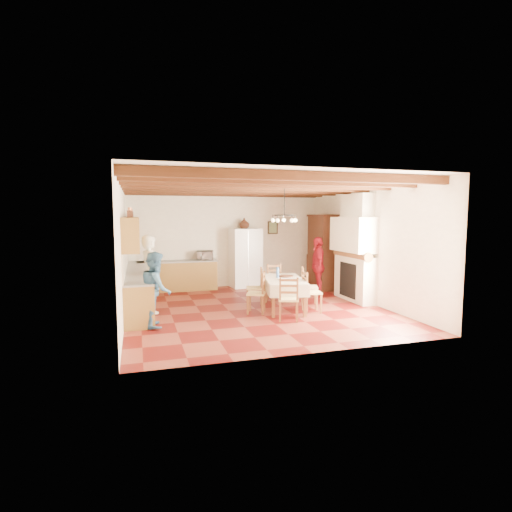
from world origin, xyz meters
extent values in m
cube|color=#500D0B|center=(0.00, 0.00, -0.01)|extent=(6.00, 6.50, 0.02)
cube|color=white|center=(0.00, 0.00, 3.01)|extent=(6.00, 6.50, 0.02)
cube|color=beige|center=(0.00, 3.26, 1.50)|extent=(6.00, 0.02, 3.00)
cube|color=beige|center=(0.00, -3.26, 1.50)|extent=(6.00, 0.02, 3.00)
cube|color=beige|center=(-3.01, 0.00, 1.50)|extent=(0.02, 6.50, 3.00)
cube|color=beige|center=(3.01, 0.00, 1.50)|extent=(0.02, 6.50, 3.00)
cube|color=brown|center=(-2.70, 1.05, 0.43)|extent=(0.60, 4.30, 0.86)
cube|color=brown|center=(-1.55, 2.95, 0.43)|extent=(2.30, 0.60, 0.86)
cube|color=slate|center=(-2.70, 1.05, 0.88)|extent=(0.62, 4.30, 0.04)
cube|color=slate|center=(-1.55, 2.95, 0.88)|extent=(2.34, 0.62, 0.04)
cube|color=silver|center=(-2.98, 1.05, 1.20)|extent=(0.03, 4.30, 0.60)
cube|color=silver|center=(-1.55, 3.23, 1.20)|extent=(2.30, 0.03, 0.60)
cube|color=brown|center=(-2.83, 1.05, 1.85)|extent=(0.35, 4.20, 0.70)
cube|color=black|center=(1.55, 3.23, 1.85)|extent=(0.34, 0.03, 0.42)
cube|color=white|center=(0.55, 3.01, 0.92)|extent=(0.99, 0.84, 1.83)
cube|color=white|center=(0.63, -0.24, 0.72)|extent=(1.20, 1.85, 0.05)
cube|color=brown|center=(0.13, -0.92, 0.35)|extent=(0.08, 0.08, 0.70)
cube|color=brown|center=(0.82, -1.06, 0.35)|extent=(0.08, 0.08, 0.70)
cube|color=brown|center=(0.44, 0.57, 0.35)|extent=(0.08, 0.08, 0.70)
cube|color=brown|center=(1.13, 0.43, 0.35)|extent=(0.08, 0.08, 0.70)
torus|color=black|center=(0.63, -0.24, 2.25)|extent=(0.47, 0.47, 0.03)
imported|color=beige|center=(-2.42, 0.33, 0.90)|extent=(0.62, 0.76, 1.81)
imported|color=#376388|center=(-2.36, -0.86, 0.76)|extent=(0.59, 0.75, 1.52)
imported|color=maroon|center=(2.19, 1.18, 0.82)|extent=(0.68, 1.04, 1.64)
imported|color=silver|center=(-0.72, 2.95, 1.04)|extent=(0.54, 0.41, 0.27)
imported|color=#32160C|center=(0.53, 3.01, 2.00)|extent=(0.32, 0.32, 0.33)
camera|label=1|loc=(-2.71, -9.05, 2.25)|focal=28.00mm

